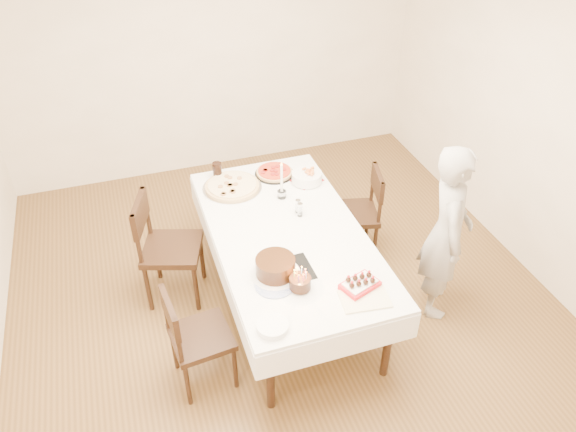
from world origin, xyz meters
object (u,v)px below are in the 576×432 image
object	(u,v)px
person	(447,233)
birthday_cake	(300,279)
chair_right_savory	(354,214)
chair_left_dessert	(201,337)
layer_cake	(275,267)
chair_left_savory	(172,249)
cola_glass	(217,170)
dining_table	(288,268)
taper_candle	(282,180)
pasta_bowl	(307,177)
strawberry_box	(360,284)
pizza_white	(232,186)
pizza_pepperoni	(274,172)

from	to	relation	value
person	birthday_cake	world-z (taller)	person
chair_right_savory	birthday_cake	xyz separation A→B (m)	(-0.90, -1.06, 0.40)
chair_left_dessert	layer_cake	world-z (taller)	layer_cake
chair_right_savory	birthday_cake	world-z (taller)	birthday_cake
chair_left_savory	cola_glass	size ratio (longest dim) A/B	6.62
dining_table	taper_candle	size ratio (longest dim) A/B	6.15
pasta_bowl	strawberry_box	size ratio (longest dim) A/B	1.04
dining_table	pasta_bowl	bearing A→B (deg)	58.70
person	strawberry_box	distance (m)	0.95
taper_candle	dining_table	bearing A→B (deg)	-102.15
chair_left_savory	pasta_bowl	distance (m)	1.31
chair_right_savory	pizza_white	size ratio (longest dim) A/B	1.71
chair_left_dessert	pizza_white	distance (m)	1.44
chair_right_savory	person	size ratio (longest dim) A/B	0.58
chair_right_savory	chair_left_dessert	distance (m)	1.89
cola_glass	birthday_cake	distance (m)	1.58
pizza_white	cola_glass	bearing A→B (deg)	111.03
cola_glass	strawberry_box	size ratio (longest dim) A/B	0.58
pasta_bowl	pizza_white	bearing A→B (deg)	170.60
dining_table	chair_left_dessert	world-z (taller)	chair_left_dessert
pizza_pepperoni	birthday_cake	world-z (taller)	birthday_cake
birthday_cake	chair_right_savory	bearing A→B (deg)	49.68
dining_table	birthday_cake	world-z (taller)	birthday_cake
chair_left_dessert	pizza_pepperoni	world-z (taller)	chair_left_dessert
pizza_pepperoni	cola_glass	xyz separation A→B (m)	(-0.49, 0.11, 0.05)
pizza_white	strawberry_box	size ratio (longest dim) A/B	2.00
taper_candle	cola_glass	distance (m)	0.66
dining_table	chair_left_savory	size ratio (longest dim) A/B	2.17
chair_right_savory	layer_cake	world-z (taller)	layer_cake
chair_left_dessert	person	bearing A→B (deg)	177.96
strawberry_box	pizza_pepperoni	bearing A→B (deg)	94.49
chair_left_dessert	taper_candle	size ratio (longest dim) A/B	2.50
chair_right_savory	pizza_white	world-z (taller)	chair_right_savory
chair_left_dessert	cola_glass	xyz separation A→B (m)	(0.48, 1.50, 0.39)
dining_table	layer_cake	size ratio (longest dim) A/B	5.97
birthday_cake	chair_left_savory	bearing A→B (deg)	126.51
chair_left_savory	chair_left_dessert	distance (m)	0.95
dining_table	pizza_pepperoni	distance (m)	0.94
chair_left_dessert	cola_glass	size ratio (longest dim) A/B	5.85
person	pizza_white	xyz separation A→B (m)	(-1.43, 1.14, 0.01)
pasta_bowl	chair_left_dessert	bearing A→B (deg)	-135.67
pizza_white	pizza_pepperoni	distance (m)	0.43
person	layer_cake	size ratio (longest dim) A/B	4.24
pasta_bowl	cola_glass	size ratio (longest dim) A/B	1.79
chair_left_savory	pasta_bowl	bearing A→B (deg)	-151.42
chair_left_savory	layer_cake	bearing A→B (deg)	145.71
person	layer_cake	bearing A→B (deg)	115.39
taper_candle	cola_glass	xyz separation A→B (m)	(-0.44, 0.48, -0.10)
pizza_pepperoni	layer_cake	bearing A→B (deg)	-107.00
taper_candle	strawberry_box	world-z (taller)	taper_candle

